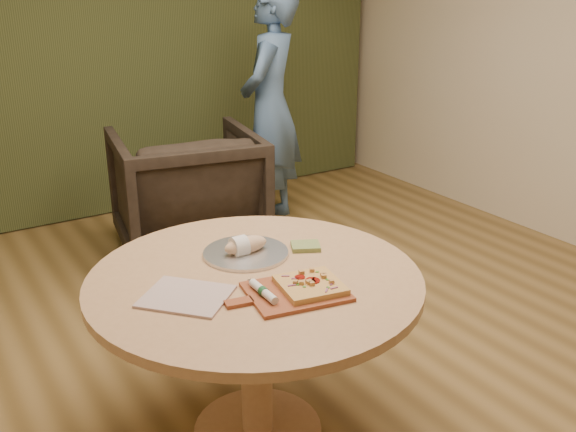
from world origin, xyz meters
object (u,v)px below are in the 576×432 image
at_px(bread_roll, 244,245).
at_px(flatbread_pizza, 310,285).
at_px(pizza_paddle, 293,292).
at_px(cutlery_roll, 263,291).
at_px(pedestal_table, 255,307).
at_px(serving_tray, 246,253).
at_px(armchair, 187,186).
at_px(person_standing, 270,108).

bearing_deg(bread_roll, flatbread_pizza, -83.21).
relative_size(pizza_paddle, cutlery_roll, 2.35).
bearing_deg(bread_roll, pedestal_table, -106.66).
distance_m(flatbread_pizza, serving_tray, 0.42).
relative_size(serving_tray, bread_roll, 1.84).
bearing_deg(flatbread_pizza, cutlery_roll, 166.40).
bearing_deg(pedestal_table, pizza_paddle, -78.96).
bearing_deg(pizza_paddle, cutlery_roll, 175.96).
bearing_deg(armchair, pedestal_table, 84.30).
height_order(pizza_paddle, flatbread_pizza, flatbread_pizza).
bearing_deg(serving_tray, pizza_paddle, -93.39).
xyz_separation_m(pedestal_table, person_standing, (1.35, 2.12, 0.30)).
height_order(pedestal_table, serving_tray, serving_tray).
height_order(cutlery_roll, armchair, armchair).
relative_size(pedestal_table, armchair, 1.36).
relative_size(flatbread_pizza, cutlery_roll, 1.29).
xyz_separation_m(flatbread_pizza, serving_tray, (-0.04, 0.42, -0.02)).
height_order(cutlery_roll, person_standing, person_standing).
relative_size(serving_tray, person_standing, 0.20).
relative_size(bread_roll, armchair, 0.20).
bearing_deg(flatbread_pizza, pedestal_table, 115.04).
relative_size(armchair, person_standing, 0.53).
bearing_deg(bread_roll, armchair, 73.91).
bearing_deg(pedestal_table, cutlery_roll, -110.55).
xyz_separation_m(serving_tray, bread_roll, (-0.01, 0.00, 0.04)).
bearing_deg(serving_tray, cutlery_roll, -109.82).
xyz_separation_m(pizza_paddle, person_standing, (1.31, 2.34, 0.15)).
relative_size(cutlery_roll, person_standing, 0.11).
xyz_separation_m(pedestal_table, flatbread_pizza, (0.11, -0.23, 0.17)).
height_order(bread_roll, armchair, armchair).
xyz_separation_m(pizza_paddle, armchair, (0.52, 2.15, -0.28)).
bearing_deg(serving_tray, pedestal_table, -109.09).
relative_size(flatbread_pizza, bread_roll, 1.32).
height_order(flatbread_pizza, serving_tray, flatbread_pizza).
bearing_deg(person_standing, cutlery_roll, 16.63).
bearing_deg(pizza_paddle, flatbread_pizza, -1.98).
bearing_deg(cutlery_roll, pedestal_table, 71.17).
relative_size(flatbread_pizza, serving_tray, 0.72).
distance_m(pedestal_table, person_standing, 2.53).
distance_m(cutlery_roll, person_standing, 2.71).
distance_m(pedestal_table, bread_roll, 0.27).
distance_m(serving_tray, bread_roll, 0.04).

